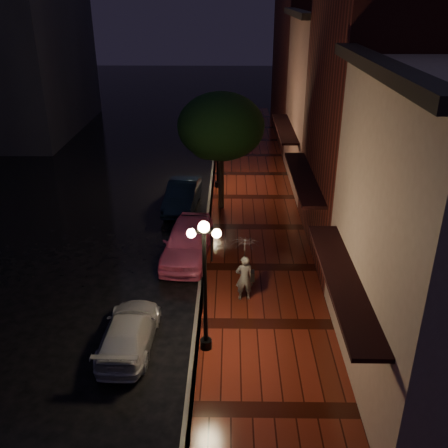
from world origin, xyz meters
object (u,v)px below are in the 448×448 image
(streetlamp_far, at_px, (218,144))
(silver_car, at_px, (129,332))
(navy_car, at_px, (183,195))
(woman_with_umbrella, at_px, (245,260))
(pink_car, at_px, (188,241))
(street_tree, at_px, (221,128))
(parking_meter, at_px, (212,241))
(streetlamp_near, at_px, (205,280))

(streetlamp_far, bearing_deg, silver_car, -99.93)
(navy_car, xyz_separation_m, woman_with_umbrella, (2.97, -8.57, 1.04))
(navy_car, relative_size, woman_with_umbrella, 1.76)
(pink_car, xyz_separation_m, woman_with_umbrella, (2.28, -3.26, 0.96))
(woman_with_umbrella, bearing_deg, street_tree, -89.81)
(pink_car, relative_size, parking_meter, 3.02)
(streetlamp_far, height_order, street_tree, street_tree)
(streetlamp_near, distance_m, woman_with_umbrella, 3.14)
(silver_car, bearing_deg, pink_car, -101.84)
(pink_car, bearing_deg, street_tree, 80.25)
(streetlamp_near, relative_size, street_tree, 0.74)
(streetlamp_near, relative_size, parking_meter, 2.86)
(pink_car, bearing_deg, streetlamp_far, 87.46)
(streetlamp_far, bearing_deg, navy_car, -122.91)
(woman_with_umbrella, height_order, parking_meter, woman_with_umbrella)
(streetlamp_far, bearing_deg, woman_with_umbrella, -83.74)
(street_tree, relative_size, pink_car, 1.28)
(streetlamp_near, distance_m, pink_car, 6.37)
(street_tree, bearing_deg, streetlamp_near, -91.35)
(pink_car, xyz_separation_m, silver_car, (-1.37, -5.78, -0.22))
(streetlamp_far, height_order, pink_car, streetlamp_far)
(streetlamp_near, distance_m, navy_car, 11.61)
(silver_car, xyz_separation_m, parking_meter, (2.39, 5.21, 0.51))
(woman_with_umbrella, bearing_deg, streetlamp_far, -90.30)
(streetlamp_far, xyz_separation_m, woman_with_umbrella, (1.23, -11.25, -0.87))
(silver_car, distance_m, woman_with_umbrella, 4.58)
(streetlamp_far, distance_m, parking_meter, 8.69)
(silver_car, bearing_deg, streetlamp_far, -98.45)
(navy_car, relative_size, parking_meter, 2.80)
(silver_car, distance_m, parking_meter, 5.75)
(woman_with_umbrella, bearing_deg, pink_car, -61.62)
(street_tree, xyz_separation_m, parking_meter, (-0.28, -5.54, -3.18))
(street_tree, relative_size, silver_car, 1.52)
(streetlamp_far, relative_size, parking_meter, 2.86)
(pink_car, xyz_separation_m, parking_meter, (1.02, -0.57, 0.29))
(street_tree, height_order, parking_meter, street_tree)
(woman_with_umbrella, xyz_separation_m, parking_meter, (-1.26, 2.69, -0.67))
(woman_with_umbrella, distance_m, parking_meter, 3.05)
(parking_meter, bearing_deg, navy_car, 102.78)
(street_tree, xyz_separation_m, woman_with_umbrella, (0.97, -8.24, -2.51))
(navy_car, height_order, woman_with_umbrella, woman_with_umbrella)
(streetlamp_near, height_order, street_tree, street_tree)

